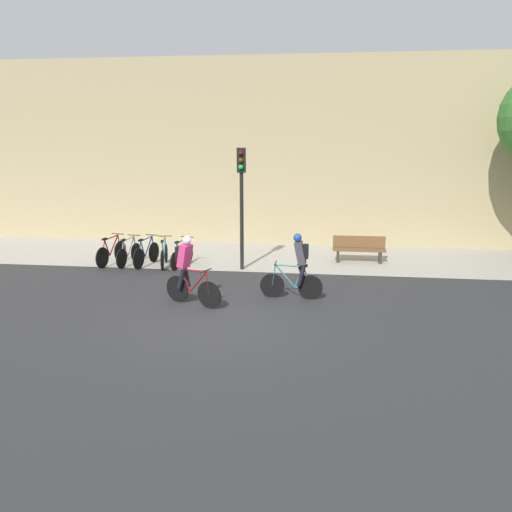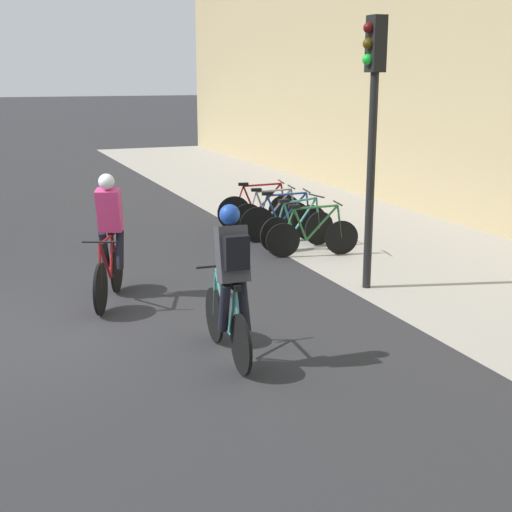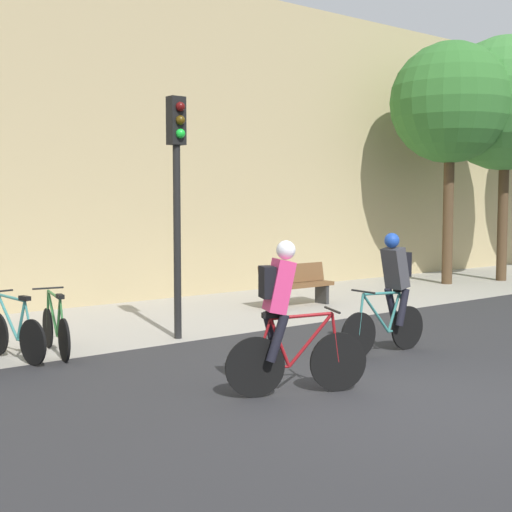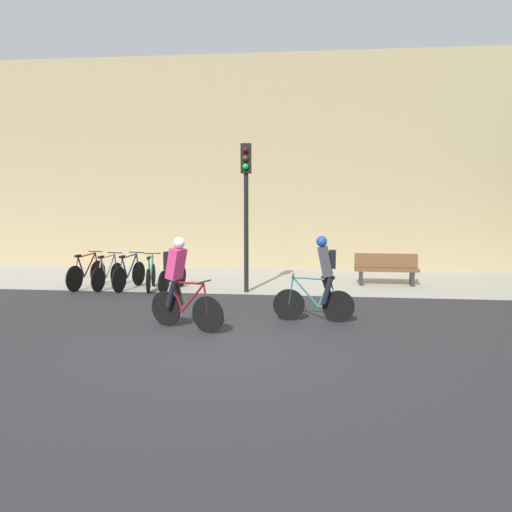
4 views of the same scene
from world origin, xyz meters
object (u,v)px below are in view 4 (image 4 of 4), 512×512
(parked_bike_2, at_px, (129,274))
(cyclist_grey, at_px, (322,276))
(parked_bike_1, at_px, (108,274))
(parked_bike_3, at_px, (151,275))
(cyclist_pink, at_px, (179,280))
(traffic_light_pole, at_px, (246,191))
(parked_bike_0, at_px, (86,273))
(parked_bike_4, at_px, (173,276))
(bench, at_px, (386,269))

(parked_bike_2, bearing_deg, cyclist_grey, -29.61)
(parked_bike_1, distance_m, parked_bike_3, 1.22)
(cyclist_pink, height_order, parked_bike_2, cyclist_pink)
(parked_bike_1, bearing_deg, parked_bike_2, -0.02)
(cyclist_pink, relative_size, parked_bike_2, 1.06)
(parked_bike_3, distance_m, traffic_light_pole, 3.50)
(parked_bike_1, height_order, parked_bike_3, parked_bike_1)
(parked_bike_0, height_order, parked_bike_2, parked_bike_0)
(parked_bike_4, bearing_deg, parked_bike_0, 179.96)
(parked_bike_0, xyz_separation_m, parked_bike_1, (0.61, 0.00, -0.02))
(parked_bike_3, bearing_deg, parked_bike_2, 179.99)
(parked_bike_2, height_order, parked_bike_4, parked_bike_2)
(cyclist_grey, xyz_separation_m, parked_bike_1, (-5.79, 2.94, -0.55))
(parked_bike_1, relative_size, traffic_light_pole, 0.41)
(cyclist_pink, relative_size, cyclist_grey, 1.01)
(cyclist_grey, height_order, parked_bike_2, cyclist_grey)
(cyclist_pink, distance_m, parked_bike_2, 4.47)
(parked_bike_0, distance_m, bench, 8.44)
(parked_bike_0, xyz_separation_m, parked_bike_3, (1.83, 0.00, -0.02))
(parked_bike_0, relative_size, traffic_light_pole, 0.45)
(cyclist_grey, relative_size, parked_bike_3, 1.11)
(cyclist_pink, xyz_separation_m, parked_bike_3, (-1.79, 3.73, -0.56))
(parked_bike_0, distance_m, parked_bike_3, 1.83)
(parked_bike_4, bearing_deg, cyclist_pink, -72.42)
(cyclist_pink, distance_m, cyclist_grey, 2.88)
(parked_bike_2, height_order, bench, parked_bike_2)
(parked_bike_4, bearing_deg, parked_bike_1, 179.94)
(cyclist_grey, bearing_deg, parked_bike_2, 150.39)
(parked_bike_3, bearing_deg, bench, 11.82)
(traffic_light_pole, bearing_deg, cyclist_grey, -55.87)
(parked_bike_0, height_order, traffic_light_pole, traffic_light_pole)
(parked_bike_3, height_order, traffic_light_pole, traffic_light_pole)
(bench, bearing_deg, cyclist_grey, -114.16)
(cyclist_pink, xyz_separation_m, parked_bike_1, (-3.01, 3.73, -0.55))
(cyclist_pink, xyz_separation_m, parked_bike_4, (-1.18, 3.73, -0.56))
(cyclist_pink, relative_size, parked_bike_4, 1.09)
(cyclist_pink, relative_size, traffic_light_pole, 0.46)
(bench, bearing_deg, parked_bike_3, -168.18)
(parked_bike_0, height_order, parked_bike_3, parked_bike_0)
(traffic_light_pole, bearing_deg, parked_bike_0, 178.62)
(parked_bike_1, xyz_separation_m, traffic_light_pole, (3.87, -0.11, 2.28))
(cyclist_pink, height_order, cyclist_grey, cyclist_pink)
(parked_bike_1, relative_size, parked_bike_4, 0.97)
(cyclist_pink, xyz_separation_m, bench, (4.70, 5.09, -0.47))
(cyclist_pink, bearing_deg, parked_bike_1, 128.94)
(parked_bike_1, height_order, traffic_light_pole, traffic_light_pole)
(parked_bike_0, relative_size, bench, 0.97)
(parked_bike_2, distance_m, parked_bike_4, 1.22)
(traffic_light_pole, bearing_deg, parked_bike_4, 177.02)
(cyclist_pink, xyz_separation_m, parked_bike_0, (-3.63, 3.73, -0.54))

